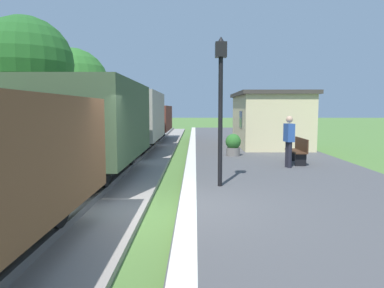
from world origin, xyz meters
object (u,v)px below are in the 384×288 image
object	(u,v)px
lamp_post_near	(221,84)
tree_trackside_far	(26,64)
station_hut	(269,119)
tree_field_left	(72,85)
potted_planter	(233,144)
person_waiting	(289,139)
freight_train	(119,125)
bench_near_hut	(298,150)

from	to	relation	value
lamp_post_near	tree_trackside_far	world-z (taller)	tree_trackside_far
station_hut	tree_trackside_far	xyz separation A→B (m)	(-11.39, -2.57, 2.53)
lamp_post_near	tree_field_left	world-z (taller)	tree_field_left
tree_trackside_far	tree_field_left	xyz separation A→B (m)	(-0.44, 7.21, -0.49)
potted_planter	person_waiting	bearing A→B (deg)	-62.51
lamp_post_near	tree_field_left	xyz separation A→B (m)	(-8.61, 14.41, 0.89)
person_waiting	tree_trackside_far	xyz separation A→B (m)	(-10.64, 4.30, 3.00)
station_hut	lamp_post_near	xyz separation A→B (m)	(-3.22, -9.78, 1.15)
freight_train	tree_trackside_far	bearing A→B (deg)	153.17
freight_train	lamp_post_near	world-z (taller)	lamp_post_near
potted_planter	lamp_post_near	world-z (taller)	lamp_post_near
tree_trackside_far	bench_near_hut	bearing A→B (deg)	-16.97
freight_train	person_waiting	distance (m)	6.38
station_hut	tree_field_left	distance (m)	12.87
potted_planter	tree_field_left	world-z (taller)	tree_field_left
person_waiting	tree_field_left	xyz separation A→B (m)	(-11.08, 11.50, 2.51)
station_hut	potted_planter	xyz separation A→B (m)	(-2.27, -3.94, -0.93)
bench_near_hut	person_waiting	bearing A→B (deg)	-122.66
tree_trackside_far	tree_field_left	size ratio (longest dim) A/B	1.03
person_waiting	tree_trackside_far	size ratio (longest dim) A/B	0.27
lamp_post_near	tree_field_left	distance (m)	16.81
bench_near_hut	tree_field_left	xyz separation A→B (m)	(-11.65, 10.63, 2.97)
freight_train	station_hut	size ratio (longest dim) A/B	4.48
tree_trackside_far	potted_planter	bearing A→B (deg)	-8.49
freight_train	person_waiting	world-z (taller)	freight_train
bench_near_hut	lamp_post_near	size ratio (longest dim) A/B	0.41
person_waiting	tree_field_left	size ratio (longest dim) A/B	0.28
person_waiting	station_hut	bearing A→B (deg)	-107.05
person_waiting	lamp_post_near	distance (m)	4.15
bench_near_hut	tree_trackside_far	distance (m)	12.21
station_hut	bench_near_hut	size ratio (longest dim) A/B	3.87
bench_near_hut	person_waiting	xyz separation A→B (m)	(-0.56, -0.88, 0.46)
bench_near_hut	tree_trackside_far	world-z (taller)	tree_trackside_far
lamp_post_near	person_waiting	bearing A→B (deg)	49.58
station_hut	lamp_post_near	bearing A→B (deg)	-108.23
potted_planter	tree_trackside_far	world-z (taller)	tree_trackside_far
tree_field_left	lamp_post_near	bearing A→B (deg)	-59.15
station_hut	person_waiting	world-z (taller)	station_hut
station_hut	person_waiting	bearing A→B (deg)	-96.19
potted_planter	tree_field_left	size ratio (longest dim) A/B	0.15
freight_train	potted_planter	world-z (taller)	freight_train
station_hut	tree_trackside_far	distance (m)	11.94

